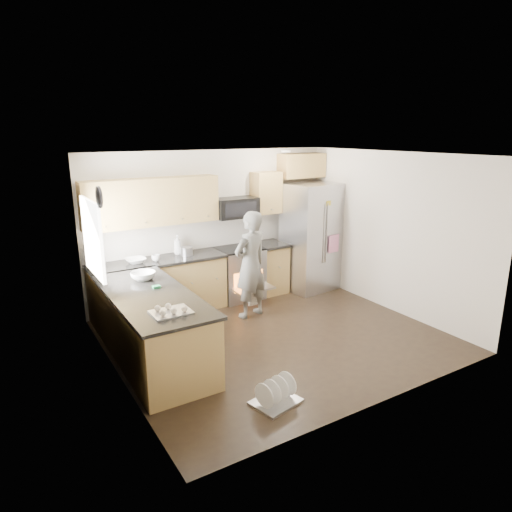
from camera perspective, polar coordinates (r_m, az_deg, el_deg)
ground at (r=6.77m, az=2.45°, el=-10.02°), size 4.50×4.50×0.00m
room_shell at (r=6.23m, az=2.26°, el=4.01°), size 4.54×4.04×2.62m
back_cabinet_run at (r=7.63m, az=-8.49°, el=0.49°), size 4.45×0.64×2.50m
peninsula at (r=6.08m, az=-12.85°, el=-8.65°), size 0.96×2.36×1.03m
stove_range at (r=8.06m, az=-2.12°, el=-0.68°), size 0.76×0.97×1.79m
refrigerator at (r=8.56m, az=6.95°, el=2.37°), size 1.05×0.86×1.99m
person at (r=7.20m, az=-0.70°, el=-1.11°), size 0.70×0.54×1.72m
dish_rack at (r=5.25m, az=2.49°, el=-17.13°), size 0.57×0.50×0.31m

